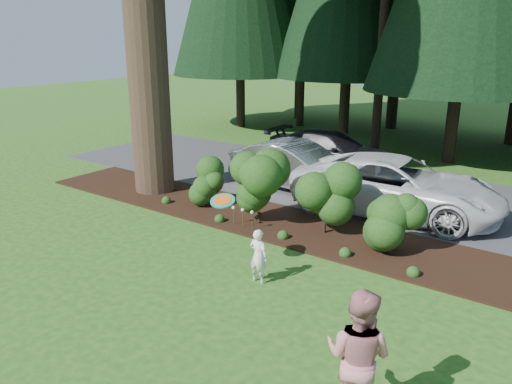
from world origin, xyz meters
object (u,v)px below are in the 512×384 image
car_dark_suv (331,151)px  frisbee (223,201)px  car_white_suv (396,186)px  adult (358,356)px  child (258,256)px  car_silver_wagon (296,166)px

car_dark_suv → frisbee: frisbee is taller
car_white_suv → car_dark_suv: size_ratio=1.18×
adult → frisbee: adult is taller
car_dark_suv → adult: 12.70m
adult → frisbee: 4.70m
car_dark_suv → child: (2.95, -8.76, -0.16)m
car_white_suv → adult: (2.44, -7.85, 0.11)m
car_white_suv → frisbee: (-1.62, -5.58, 0.78)m
car_silver_wagon → adult: 10.19m
adult → car_white_suv: bearing=-74.3°
car_silver_wagon → frisbee: (1.87, -6.01, 0.82)m
car_white_suv → frisbee: size_ratio=10.90×
car_dark_suv → frisbee: 9.12m
adult → frisbee: bearing=-30.9°
car_silver_wagon → child: (2.72, -5.94, -0.21)m
car_silver_wagon → frisbee: frisbee is taller
car_white_suv → car_silver_wagon: bearing=77.9°
car_silver_wagon → car_dark_suv: bearing=8.4°
car_white_suv → car_dark_suv: (-3.72, 3.25, -0.09)m
car_white_suv → child: 5.57m
child → car_white_suv: bearing=-97.5°
child → car_dark_suv: bearing=-70.9°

